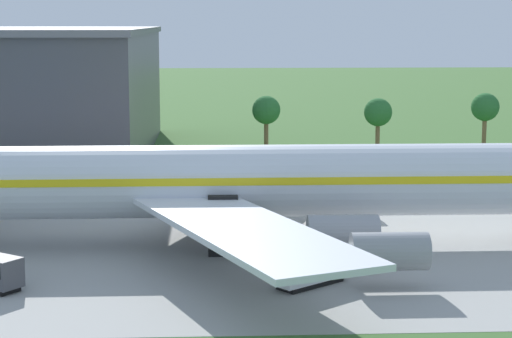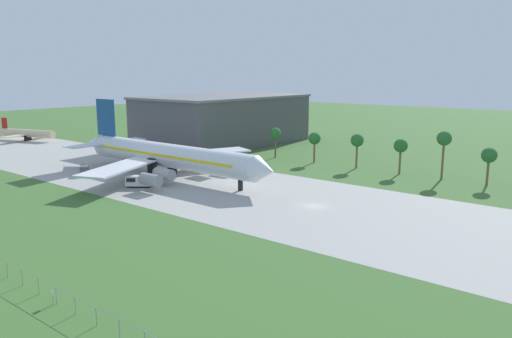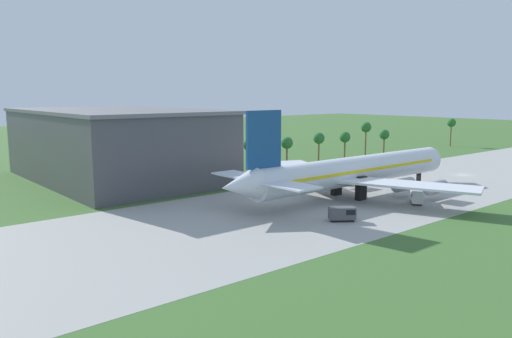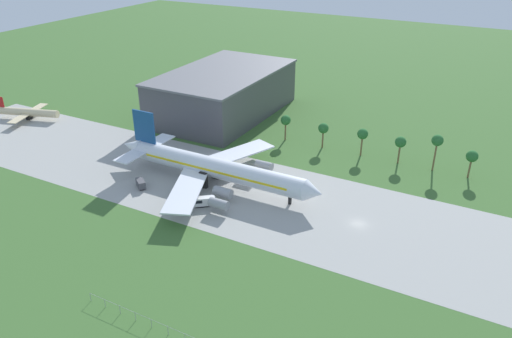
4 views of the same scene
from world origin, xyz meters
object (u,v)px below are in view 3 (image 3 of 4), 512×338
(jet_airliner, at_px, (354,171))
(fuel_truck, at_px, (343,214))
(baggage_tug, at_px, (416,196))
(terminal_building, at_px, (115,144))

(jet_airliner, bearing_deg, fuel_truck, -145.32)
(baggage_tug, xyz_separation_m, terminal_building, (-33.61, 65.80, 7.46))
(baggage_tug, bearing_deg, terminal_building, 117.06)
(baggage_tug, bearing_deg, fuel_truck, 179.88)
(jet_airliner, relative_size, terminal_building, 1.13)
(fuel_truck, height_order, terminal_building, terminal_building)
(baggage_tug, relative_size, fuel_truck, 1.22)
(fuel_truck, relative_size, terminal_building, 0.08)
(fuel_truck, bearing_deg, jet_airliner, 34.68)
(baggage_tug, height_order, terminal_building, terminal_building)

